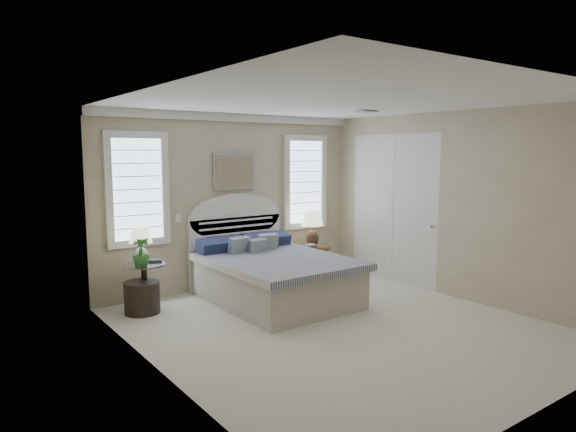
# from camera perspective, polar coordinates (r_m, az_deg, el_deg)

# --- Properties ---
(floor) EXTENTS (4.50, 5.00, 0.01)m
(floor) POSITION_cam_1_polar(r_m,az_deg,el_deg) (6.41, 5.64, -12.17)
(floor) COLOR beige
(floor) RESTS_ON ground
(ceiling) EXTENTS (4.50, 5.00, 0.01)m
(ceiling) POSITION_cam_1_polar(r_m,az_deg,el_deg) (6.08, 5.96, 12.62)
(ceiling) COLOR white
(ceiling) RESTS_ON wall_back
(wall_back) EXTENTS (4.50, 0.02, 2.70)m
(wall_back) POSITION_cam_1_polar(r_m,az_deg,el_deg) (8.12, -6.06, 1.69)
(wall_back) COLOR tan
(wall_back) RESTS_ON floor
(wall_left) EXTENTS (0.02, 5.00, 2.70)m
(wall_left) POSITION_cam_1_polar(r_m,az_deg,el_deg) (4.91, -14.19, -2.05)
(wall_left) COLOR tan
(wall_left) RESTS_ON floor
(wall_right) EXTENTS (0.02, 5.00, 2.70)m
(wall_right) POSITION_cam_1_polar(r_m,az_deg,el_deg) (7.78, 18.24, 1.13)
(wall_right) COLOR tan
(wall_right) RESTS_ON floor
(crown_molding) EXTENTS (4.50, 0.08, 0.12)m
(crown_molding) POSITION_cam_1_polar(r_m,az_deg,el_deg) (8.07, -6.04, 10.82)
(crown_molding) COLOR white
(crown_molding) RESTS_ON wall_back
(hvac_vent) EXTENTS (0.30, 0.20, 0.02)m
(hvac_vent) POSITION_cam_1_polar(r_m,az_deg,el_deg) (7.48, 8.74, 11.38)
(hvac_vent) COLOR #B2B2B2
(hvac_vent) RESTS_ON ceiling
(switch_plate) EXTENTS (0.08, 0.01, 0.12)m
(switch_plate) POSITION_cam_1_polar(r_m,az_deg,el_deg) (7.70, -12.11, -0.23)
(switch_plate) COLOR white
(switch_plate) RESTS_ON wall_back
(window_left) EXTENTS (0.90, 0.06, 1.60)m
(window_left) POSITION_cam_1_polar(r_m,az_deg,el_deg) (7.43, -16.42, 2.87)
(window_left) COLOR #C4DEF9
(window_left) RESTS_ON wall_back
(window_right) EXTENTS (0.90, 0.06, 1.60)m
(window_right) POSITION_cam_1_polar(r_m,az_deg,el_deg) (8.87, 1.85, 3.80)
(window_right) COLOR #C4DEF9
(window_right) RESTS_ON wall_back
(painting) EXTENTS (0.74, 0.04, 0.58)m
(painting) POSITION_cam_1_polar(r_m,az_deg,el_deg) (8.06, -5.96, 4.99)
(painting) COLOR silver
(painting) RESTS_ON wall_back
(closet_door) EXTENTS (0.02, 1.80, 2.40)m
(closet_door) POSITION_cam_1_polar(r_m,az_deg,el_deg) (8.53, 11.57, 0.83)
(closet_door) COLOR silver
(closet_door) RESTS_ON floor
(bed) EXTENTS (1.72, 2.28, 1.47)m
(bed) POSITION_cam_1_polar(r_m,az_deg,el_deg) (7.41, -1.89, -6.38)
(bed) COLOR beige
(bed) RESTS_ON floor
(side_table_left) EXTENTS (0.56, 0.56, 0.63)m
(side_table_left) POSITION_cam_1_polar(r_m,az_deg,el_deg) (7.19, -15.66, -7.06)
(side_table_left) COLOR black
(side_table_left) RESTS_ON floor
(nightstand_right) EXTENTS (0.50, 0.40, 0.53)m
(nightstand_right) POSITION_cam_1_polar(r_m,az_deg,el_deg) (8.71, 2.64, -4.34)
(nightstand_right) COLOR brown
(nightstand_right) RESTS_ON floor
(floor_pot) EXTENTS (0.60, 0.60, 0.42)m
(floor_pot) POSITION_cam_1_polar(r_m,az_deg,el_deg) (7.11, -15.91, -8.69)
(floor_pot) COLOR black
(floor_pot) RESTS_ON floor
(lamp_left) EXTENTS (0.32, 0.32, 0.50)m
(lamp_left) POSITION_cam_1_polar(r_m,az_deg,el_deg) (7.07, -16.05, -2.74)
(lamp_left) COLOR silver
(lamp_left) RESTS_ON side_table_left
(lamp_right) EXTENTS (0.49, 0.49, 0.62)m
(lamp_right) POSITION_cam_1_polar(r_m,az_deg,el_deg) (8.63, 2.71, -0.94)
(lamp_right) COLOR black
(lamp_right) RESTS_ON nightstand_right
(potted_plant) EXTENTS (0.29, 0.29, 0.39)m
(potted_plant) POSITION_cam_1_polar(r_m,az_deg,el_deg) (6.94, -16.04, -3.86)
(potted_plant) COLOR #307935
(potted_plant) RESTS_ON side_table_left
(books_left) EXTENTS (0.20, 0.17, 0.05)m
(books_left) POSITION_cam_1_polar(r_m,az_deg,el_deg) (7.15, -14.55, -4.90)
(books_left) COLOR maroon
(books_left) RESTS_ON side_table_left
(books_right) EXTENTS (0.19, 0.14, 0.08)m
(books_right) POSITION_cam_1_polar(r_m,az_deg,el_deg) (8.46, 2.46, -3.42)
(books_right) COLOR maroon
(books_right) RESTS_ON nightstand_right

